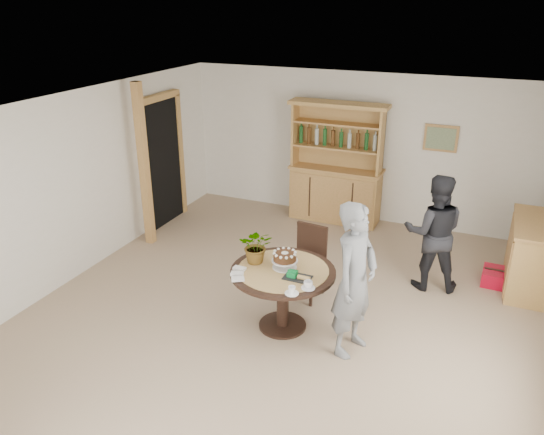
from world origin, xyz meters
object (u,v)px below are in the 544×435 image
Objects in this scene: hutch at (336,182)px; dining_table at (283,282)px; teen_boy at (355,280)px; sideboard at (530,255)px; adult_person at (434,233)px; dining_chair at (308,257)px; red_suitcase at (506,279)px.

dining_table is at bearing -83.28° from hutch.
teen_boy is at bearing -6.71° from dining_table.
teen_boy reaches higher than dining_table.
sideboard is 1.34m from adult_person.
hutch is 2.16× the size of dining_chair.
hutch reaches higher than dining_chair.
teen_boy is at bearing -41.34° from dining_chair.
red_suitcase is (-0.24, -0.07, -0.37)m from sideboard.
red_suitcase is at bearing -25.09° from hutch.
adult_person is (0.58, 1.75, -0.08)m from teen_boy.
sideboard is at bearing -22.21° from hutch.
dining_chair is at bearing 89.38° from dining_table.
sideboard reaches higher than red_suitcase.
hutch reaches higher than red_suitcase.
hutch is 3.70m from teen_boy.
teen_boy is at bearing -70.25° from hutch.
adult_person is 2.56× the size of red_suitcase.
sideboard is at bearing 38.95° from dining_table.
hutch is 1.30× the size of adult_person.
hutch is 1.18× the size of teen_boy.
teen_boy is 2.77m from red_suitcase.
hutch is at bearing 157.79° from sideboard.
dining_table is (-2.64, -2.14, 0.13)m from sideboard.
sideboard is at bearing 18.19° from red_suitcase.
teen_boy is (1.25, -3.48, 0.18)m from hutch.
dining_table is at bearing -137.38° from red_suitcase.
adult_person is at bearing -43.30° from hutch.
hutch reaches higher than adult_person.
teen_boy reaches higher than sideboard.
dining_chair reaches higher than dining_table.
hutch is at bearing 34.94° from teen_boy.
dining_chair is 1.54× the size of red_suitcase.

